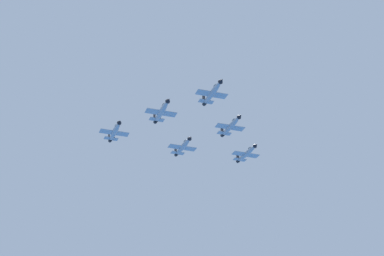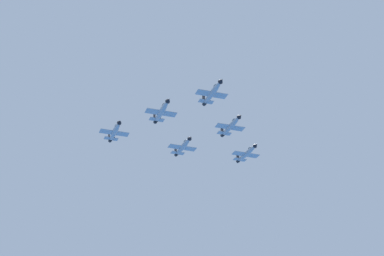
{
  "view_description": "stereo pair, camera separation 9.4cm",
  "coord_description": "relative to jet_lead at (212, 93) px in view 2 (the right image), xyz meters",
  "views": [
    {
      "loc": [
        117.86,
        -15.64,
        64.45
      ],
      "look_at": [
        -27.36,
        18.28,
        138.97
      ],
      "focal_mm": 53.08,
      "sensor_mm": 36.0,
      "label": 1
    },
    {
      "loc": [
        117.88,
        -15.55,
        64.45
      ],
      "look_at": [
        -27.36,
        18.28,
        138.97
      ],
      "focal_mm": 53.08,
      "sensor_mm": 36.0,
      "label": 2
    }
  ],
  "objects": [
    {
      "name": "jet_right_outer",
      "position": [
        -22.52,
        -23.86,
        -3.64
      ],
      "size": [
        14.35,
        8.86,
        3.02
      ],
      "rotation": [
        0.0,
        0.0,
        0.11
      ],
      "color": "#9EA3A8"
    },
    {
      "name": "jet_right_wingman",
      "position": [
        -11.26,
        -11.93,
        -1.31
      ],
      "size": [
        14.84,
        9.14,
        3.12
      ],
      "rotation": [
        0.0,
        0.0,
        0.09
      ],
      "color": "#9EA3A8"
    },
    {
      "name": "jet_left_outer",
      "position": [
        -27.18,
        18.39,
        -4.43
      ],
      "size": [
        14.43,
        8.96,
        3.04
      ],
      "rotation": [
        0.0,
        0.0,
        0.13
      ],
      "color": "#9EA3A8"
    },
    {
      "name": "jet_left_wingman",
      "position": [
        -13.59,
        9.19,
        -2.41
      ],
      "size": [
        14.41,
        8.9,
        3.03
      ],
      "rotation": [
        0.0,
        0.0,
        0.11
      ],
      "color": "#9EA3A8"
    },
    {
      "name": "jet_lead",
      "position": [
        0.0,
        0.0,
        0.0
      ],
      "size": [
        14.42,
        8.88,
        3.03
      ],
      "rotation": [
        0.0,
        0.0,
        0.1
      ],
      "color": "#9EA3A8"
    },
    {
      "name": "jet_slot_rear",
      "position": [
        -24.85,
        -2.74,
        -5.27
      ],
      "size": [
        14.23,
        8.82,
        2.99
      ],
      "rotation": [
        0.0,
        0.0,
        0.12
      ],
      "color": "#9EA3A8"
    }
  ]
}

